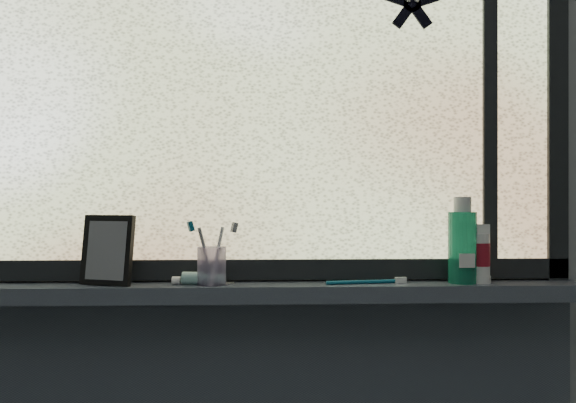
% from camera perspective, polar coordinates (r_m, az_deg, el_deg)
% --- Properties ---
extents(wall_back, '(3.00, 0.01, 2.50)m').
position_cam_1_polar(wall_back, '(1.64, -3.07, 1.05)').
color(wall_back, '#9EA3A8').
rests_on(wall_back, ground).
extents(windowsill, '(1.62, 0.14, 0.04)m').
position_cam_1_polar(windowsill, '(1.58, -3.09, -8.02)').
color(windowsill, '#434B5A').
rests_on(windowsill, wall_back).
extents(window_pane, '(1.50, 0.01, 1.00)m').
position_cam_1_polar(window_pane, '(1.64, -3.07, 10.87)').
color(window_pane, silver).
rests_on(window_pane, wall_back).
extents(frame_bottom, '(1.60, 0.03, 0.05)m').
position_cam_1_polar(frame_bottom, '(1.62, -3.08, -6.03)').
color(frame_bottom, black).
rests_on(frame_bottom, windowsill).
extents(frame_right, '(0.05, 0.03, 1.10)m').
position_cam_1_polar(frame_right, '(1.81, 22.74, 9.88)').
color(frame_right, black).
rests_on(frame_right, wall_back).
extents(frame_mullion, '(0.03, 0.03, 1.00)m').
position_cam_1_polar(frame_mullion, '(1.74, 17.43, 10.26)').
color(frame_mullion, black).
rests_on(frame_mullion, wall_back).
extents(starfish_sticker, '(0.15, 0.02, 0.15)m').
position_cam_1_polar(starfish_sticker, '(1.72, 10.97, 16.88)').
color(starfish_sticker, black).
rests_on(starfish_sticker, window_pane).
extents(vanity_mirror, '(0.15, 0.11, 0.17)m').
position_cam_1_polar(vanity_mirror, '(1.60, -15.75, -4.18)').
color(vanity_mirror, black).
rests_on(vanity_mirror, windowsill).
extents(toothpaste_tube, '(0.18, 0.06, 0.03)m').
position_cam_1_polar(toothpaste_tube, '(1.56, -7.70, -6.77)').
color(toothpaste_tube, white).
rests_on(toothpaste_tube, windowsill).
extents(toothbrush_cup, '(0.09, 0.09, 0.09)m').
position_cam_1_polar(toothbrush_cup, '(1.56, -6.81, -5.71)').
color(toothbrush_cup, '#AB9BCD').
rests_on(toothbrush_cup, windowsill).
extents(toothbrush_lying, '(0.22, 0.06, 0.01)m').
position_cam_1_polar(toothbrush_lying, '(1.58, 6.54, -7.03)').
color(toothbrush_lying, '#0C5573').
rests_on(toothbrush_lying, windowsill).
extents(mouthwash_bottle, '(0.08, 0.08, 0.17)m').
position_cam_1_polar(mouthwash_bottle, '(1.63, 15.24, -3.32)').
color(mouthwash_bottle, '#1B8F69').
rests_on(mouthwash_bottle, windowsill).
extents(cream_tube, '(0.05, 0.05, 0.10)m').
position_cam_1_polar(cream_tube, '(1.64, 16.80, -4.31)').
color(cream_tube, silver).
rests_on(cream_tube, windowsill).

